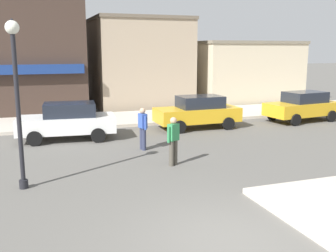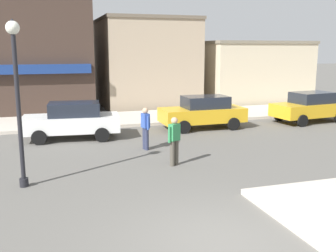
% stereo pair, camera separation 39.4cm
% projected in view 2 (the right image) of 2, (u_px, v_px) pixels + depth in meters
% --- Properties ---
extents(ground_plane, '(160.00, 160.00, 0.00)m').
position_uv_depth(ground_plane, '(224.00, 243.00, 7.77)').
color(ground_plane, '#5B5954').
extents(kerb_far, '(80.00, 4.00, 0.15)m').
position_uv_depth(kerb_far, '(110.00, 120.00, 20.90)').
color(kerb_far, beige).
rests_on(kerb_far, ground).
extents(lamp_post, '(0.36, 0.36, 4.54)m').
position_uv_depth(lamp_post, '(16.00, 80.00, 10.38)').
color(lamp_post, black).
rests_on(lamp_post, ground).
extents(parked_car_nearest, '(4.15, 2.18, 1.56)m').
position_uv_depth(parked_car_nearest, '(72.00, 120.00, 16.61)').
color(parked_car_nearest, white).
rests_on(parked_car_nearest, ground).
extents(parked_car_second, '(4.01, 1.90, 1.56)m').
position_uv_depth(parked_car_second, '(203.00, 112.00, 18.82)').
color(parked_car_second, gold).
rests_on(parked_car_second, ground).
extents(parked_car_third, '(4.17, 2.23, 1.56)m').
position_uv_depth(parked_car_third, '(310.00, 107.00, 20.49)').
color(parked_car_third, gold).
rests_on(parked_car_third, ground).
extents(pedestrian_crossing_near, '(0.28, 0.56, 1.61)m').
position_uv_depth(pedestrian_crossing_near, '(145.00, 127.00, 14.81)').
color(pedestrian_crossing_near, '#2D334C').
rests_on(pedestrian_crossing_near, ground).
extents(pedestrian_crossing_far, '(0.53, 0.37, 1.61)m').
position_uv_depth(pedestrian_crossing_far, '(174.00, 140.00, 12.77)').
color(pedestrian_crossing_far, '#4C473D').
rests_on(pedestrian_crossing_far, ground).
extents(building_corner_shop, '(9.77, 8.18, 7.27)m').
position_uv_depth(building_corner_shop, '(9.00, 51.00, 24.15)').
color(building_corner_shop, '#3D2D26').
rests_on(building_corner_shop, ground).
extents(building_storefront_left_near, '(6.10, 7.47, 5.76)m').
position_uv_depth(building_storefront_left_near, '(144.00, 62.00, 27.11)').
color(building_storefront_left_near, tan).
rests_on(building_storefront_left_near, ground).
extents(building_storefront_left_mid, '(7.41, 6.64, 4.30)m').
position_uv_depth(building_storefront_left_mid, '(246.00, 71.00, 28.97)').
color(building_storefront_left_mid, beige).
rests_on(building_storefront_left_mid, ground).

